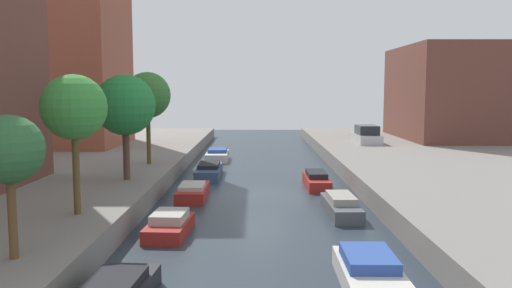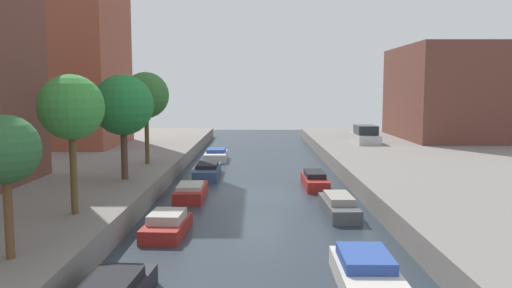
% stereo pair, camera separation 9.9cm
% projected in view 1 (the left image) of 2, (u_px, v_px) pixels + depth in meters
% --- Properties ---
extents(ground_plane, '(84.00, 84.00, 0.00)m').
position_uv_depth(ground_plane, '(258.00, 194.00, 26.72)').
color(ground_plane, '#28333D').
extents(apartment_tower_far, '(10.00, 9.23, 20.45)m').
position_uv_depth(apartment_tower_far, '(52.00, 15.00, 39.89)').
color(apartment_tower_far, brown).
rests_on(apartment_tower_far, quay_left).
extents(low_block_right, '(10.00, 12.96, 8.28)m').
position_uv_depth(low_block_right, '(455.00, 92.00, 46.34)').
color(low_block_right, brown).
rests_on(low_block_right, quay_right).
extents(street_tree_0, '(1.81, 1.81, 3.83)m').
position_uv_depth(street_tree_0, '(7.00, 151.00, 13.25)').
color(street_tree_0, brown).
rests_on(street_tree_0, quay_left).
extents(street_tree_1, '(2.31, 2.31, 5.00)m').
position_uv_depth(street_tree_1, '(72.00, 108.00, 17.98)').
color(street_tree_1, brown).
rests_on(street_tree_1, quay_left).
extents(street_tree_2, '(2.98, 2.98, 5.18)m').
position_uv_depth(street_tree_2, '(123.00, 106.00, 25.01)').
color(street_tree_2, '#51392C').
rests_on(street_tree_2, quay_left).
extents(street_tree_3, '(2.73, 2.73, 5.47)m').
position_uv_depth(street_tree_3, '(146.00, 96.00, 30.23)').
color(street_tree_3, brown).
rests_on(street_tree_3, quay_left).
extents(parked_car, '(1.85, 4.37, 1.49)m').
position_uv_depth(parked_car, '(364.00, 136.00, 42.38)').
color(parked_car, '#B7B7BC').
rests_on(parked_car, quay_right).
extents(moored_boat_left_2, '(1.60, 3.10, 0.86)m').
position_uv_depth(moored_boat_left_2, '(168.00, 225.00, 19.27)').
color(moored_boat_left_2, maroon).
rests_on(moored_boat_left_2, ground_plane).
extents(moored_boat_left_3, '(1.42, 3.70, 0.78)m').
position_uv_depth(moored_boat_left_3, '(191.00, 192.00, 25.66)').
color(moored_boat_left_3, maroon).
rests_on(moored_boat_left_3, ground_plane).
extents(moored_boat_left_4, '(1.53, 4.57, 0.86)m').
position_uv_depth(moored_boat_left_4, '(207.00, 171.00, 31.94)').
color(moored_boat_left_4, '#33476B').
rests_on(moored_boat_left_4, ground_plane).
extents(moored_boat_left_5, '(1.68, 3.71, 0.89)m').
position_uv_depth(moored_boat_left_5, '(215.00, 155.00, 39.20)').
color(moored_boat_left_5, beige).
rests_on(moored_boat_left_5, ground_plane).
extents(moored_boat_right_1, '(1.67, 3.80, 0.89)m').
position_uv_depth(moored_boat_right_1, '(368.00, 272.00, 14.27)').
color(moored_boat_right_1, beige).
rests_on(moored_boat_right_1, ground_plane).
extents(moored_boat_right_2, '(1.32, 4.00, 0.89)m').
position_uv_depth(moored_boat_right_2, '(339.00, 206.00, 22.37)').
color(moored_boat_right_2, '#4C5156').
rests_on(moored_boat_right_2, ground_plane).
extents(moored_boat_right_3, '(1.23, 3.92, 0.89)m').
position_uv_depth(moored_boat_right_3, '(314.00, 180.00, 28.60)').
color(moored_boat_right_3, maroon).
rests_on(moored_boat_right_3, ground_plane).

